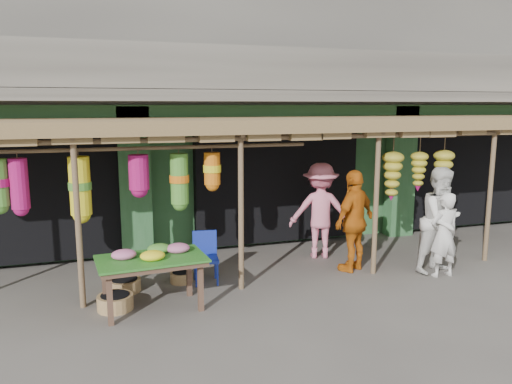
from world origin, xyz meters
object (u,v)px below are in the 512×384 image
object	(u,v)px
person_front	(444,235)
person_vendor	(354,221)
blue_chair	(205,254)
person_shopper	(320,211)
flower_table	(152,260)
person_right	(441,220)

from	to	relation	value
person_front	person_vendor	xyz separation A→B (m)	(-1.35, 0.78, 0.18)
blue_chair	person_shopper	world-z (taller)	person_shopper
person_shopper	person_vendor	bearing A→B (deg)	122.96
flower_table	person_front	bearing A→B (deg)	-5.99
person_right	blue_chair	bearing A→B (deg)	153.13
flower_table	blue_chair	distance (m)	1.38
blue_chair	person_front	world-z (taller)	person_front
flower_table	person_right	size ratio (longest dim) A/B	0.85
blue_chair	person_shopper	xyz separation A→B (m)	(2.49, 0.70, 0.46)
person_right	person_vendor	size ratio (longest dim) A/B	1.03
person_front	person_right	distance (m)	0.31
flower_table	person_shopper	bearing A→B (deg)	20.21
person_vendor	person_front	bearing A→B (deg)	121.71
blue_chair	person_front	distance (m)	4.22
flower_table	person_vendor	world-z (taller)	person_vendor
flower_table	person_shopper	world-z (taller)	person_shopper
blue_chair	person_shopper	bearing A→B (deg)	22.94
blue_chair	person_right	distance (m)	4.28
flower_table	person_right	xyz separation A→B (m)	(5.17, 0.10, 0.21)
person_right	person_shopper	distance (m)	2.27
person_shopper	person_front	bearing A→B (deg)	151.48
flower_table	person_shopper	size ratio (longest dim) A/B	0.86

